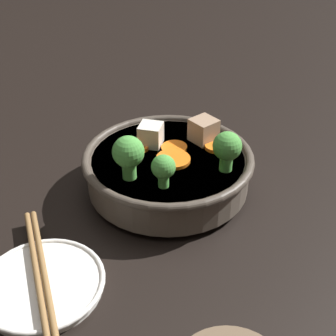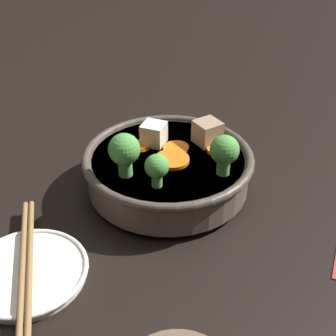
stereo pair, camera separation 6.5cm
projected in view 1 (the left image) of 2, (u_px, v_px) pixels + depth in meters
The scene contains 4 objects.
ground_plane at pixel (168, 190), 0.67m from camera, with size 3.00×3.00×0.00m, color black.
stirfry_bowl at pixel (168, 166), 0.65m from camera, with size 0.24×0.24×0.12m.
side_saucer at pixel (43, 284), 0.51m from camera, with size 0.14×0.14×0.01m.
chopsticks_pair at pixel (41, 278), 0.51m from camera, with size 0.17×0.18×0.01m.
Camera 1 is at (-0.21, 0.50, 0.40)m, focal length 50.00 mm.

